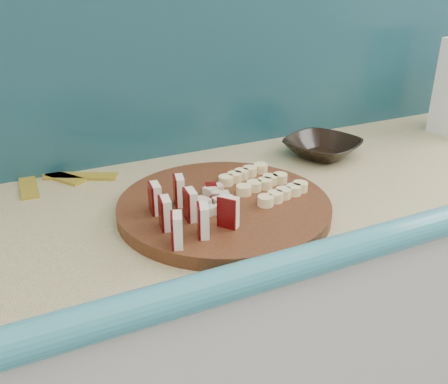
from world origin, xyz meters
TOP-DOWN VIEW (x-y plane):
  - kitchen_counter at (0.10, 1.50)m, footprint 2.20×0.63m
  - backsplash at (0.10, 1.79)m, footprint 2.20×0.02m
  - cutting_board at (-0.09, 1.42)m, footprint 0.51×0.51m
  - apple_wedges at (-0.20, 1.37)m, footprint 0.13×0.19m
  - apple_chunks at (-0.12, 1.42)m, footprint 0.06×0.07m
  - banana_slices at (0.01, 1.45)m, footprint 0.16×0.18m
  - brown_bowl at (0.28, 1.60)m, footprint 0.24×0.24m
  - banana_peel at (-0.37, 1.75)m, footprint 0.22×0.19m

SIDE VIEW (x-z plane):
  - kitchen_counter at x=0.10m, z-range 0.00..0.91m
  - banana_peel at x=-0.37m, z-range 0.91..0.92m
  - cutting_board at x=-0.09m, z-range 0.91..0.94m
  - brown_bowl at x=0.28m, z-range 0.91..0.96m
  - banana_slices at x=0.01m, z-range 0.94..0.96m
  - apple_chunks at x=-0.12m, z-range 0.94..0.96m
  - apple_wedges at x=-0.20m, z-range 0.94..1.00m
  - backsplash at x=0.10m, z-range 0.91..1.41m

